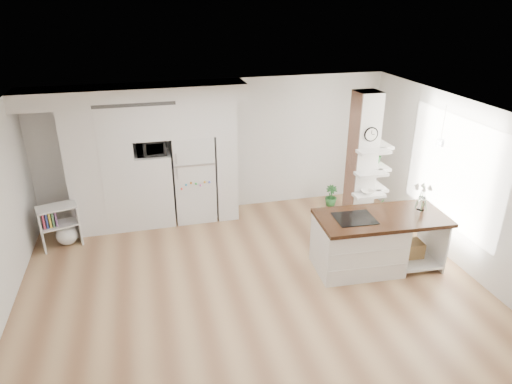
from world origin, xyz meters
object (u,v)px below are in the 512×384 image
(refrigerator, at_px, (193,177))
(kitchen_island, at_px, (365,242))
(bookshelf, at_px, (62,228))
(floor_plant_a, at_px, (378,209))

(refrigerator, xyz_separation_m, kitchen_island, (2.45, -2.55, -0.39))
(kitchen_island, relative_size, bookshelf, 2.73)
(kitchen_island, xyz_separation_m, floor_plant_a, (1.08, 1.53, -0.26))
(bookshelf, relative_size, floor_plant_a, 1.70)
(refrigerator, relative_size, floor_plant_a, 3.83)
(refrigerator, height_order, floor_plant_a, refrigerator)
(kitchen_island, bearing_deg, bookshelf, 161.01)
(bookshelf, bearing_deg, refrigerator, -3.85)
(bookshelf, xyz_separation_m, floor_plant_a, (5.97, -0.49, -0.11))
(refrigerator, xyz_separation_m, floor_plant_a, (3.52, -1.02, -0.65))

